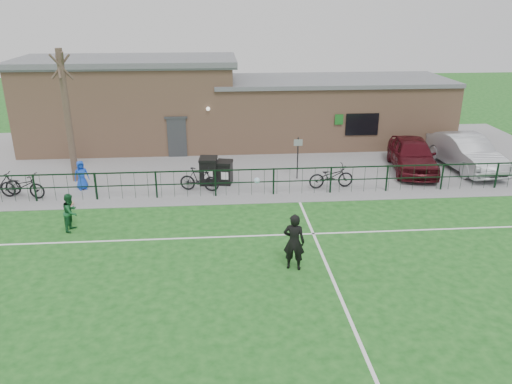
{
  "coord_description": "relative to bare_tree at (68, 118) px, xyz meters",
  "views": [
    {
      "loc": [
        -1.37,
        -12.06,
        7.9
      ],
      "look_at": [
        0.0,
        5.0,
        1.3
      ],
      "focal_mm": 35.0,
      "sensor_mm": 36.0,
      "label": 1
    }
  ],
  "objects": [
    {
      "name": "pitch_line_perp",
      "position": [
        10.0,
        -10.5,
        -3.0
      ],
      "size": [
        0.1,
        16.0,
        0.01
      ],
      "primitive_type": "cube",
      "color": "white",
      "rests_on": "ground"
    },
    {
      "name": "sign_post",
      "position": [
        10.34,
        -0.56,
        -1.98
      ],
      "size": [
        0.08,
        0.08,
        2.0
      ],
      "primitive_type": "cylinder",
      "rotation": [
        0.0,
        0.0,
        0.31
      ],
      "color": "black",
      "rests_on": "paving_strip"
    },
    {
      "name": "ground",
      "position": [
        8.0,
        -10.5,
        -3.0
      ],
      "size": [
        90.0,
        90.0,
        0.0
      ],
      "primitive_type": "plane",
      "color": "#185219",
      "rests_on": "ground"
    },
    {
      "name": "bicycle_b",
      "position": [
        -2.72,
        -1.64,
        -2.45
      ],
      "size": [
        1.82,
        0.71,
        1.07
      ],
      "primitive_type": "imported",
      "rotation": [
        0.0,
        0.0,
        1.45
      ],
      "color": "black",
      "rests_on": "paving_strip"
    },
    {
      "name": "pitch_line_touch",
      "position": [
        8.0,
        -2.7,
        -3.0
      ],
      "size": [
        28.0,
        0.1,
        0.01
      ],
      "primitive_type": "cube",
      "color": "white",
      "rests_on": "ground"
    },
    {
      "name": "wheelie_bin_right",
      "position": [
        6.92,
        -0.96,
        -2.49
      ],
      "size": [
        0.8,
        0.86,
        0.99
      ],
      "primitive_type": "cube",
      "rotation": [
        0.0,
        0.0,
        -0.21
      ],
      "color": "black",
      "rests_on": "paving_strip"
    },
    {
      "name": "paving_strip",
      "position": [
        8.0,
        3.0,
        -2.99
      ],
      "size": [
        34.0,
        13.0,
        0.02
      ],
      "primitive_type": "cube",
      "color": "gray",
      "rests_on": "ground"
    },
    {
      "name": "bicycle_e",
      "position": [
        11.66,
        -1.89,
        -2.45
      ],
      "size": [
        2.09,
        0.89,
        1.07
      ],
      "primitive_type": "imported",
      "rotation": [
        0.0,
        0.0,
        1.66
      ],
      "color": "black",
      "rests_on": "paving_strip"
    },
    {
      "name": "perimeter_fence",
      "position": [
        8.0,
        -2.5,
        -2.4
      ],
      "size": [
        28.0,
        0.1,
        1.2
      ],
      "primitive_type": "cube",
      "color": "black",
      "rests_on": "ground"
    },
    {
      "name": "bicycle_d",
      "position": [
        5.8,
        -1.82,
        -2.45
      ],
      "size": [
        1.84,
        0.9,
        1.07
      ],
      "primitive_type": "imported",
      "rotation": [
        0.0,
        0.0,
        1.34
      ],
      "color": "black",
      "rests_on": "paving_strip"
    },
    {
      "name": "pitch_line_mid",
      "position": [
        8.0,
        -6.5,
        -3.0
      ],
      "size": [
        28.0,
        0.1,
        0.01
      ],
      "primitive_type": "cube",
      "color": "white",
      "rests_on": "ground"
    },
    {
      "name": "wheelie_bin_left",
      "position": [
        6.2,
        -0.89,
        -2.41
      ],
      "size": [
        0.83,
        0.92,
        1.14
      ],
      "primitive_type": "cube",
      "rotation": [
        0.0,
        0.0,
        -0.08
      ],
      "color": "black",
      "rests_on": "paving_strip"
    },
    {
      "name": "goalkeeper_kick",
      "position": [
        8.89,
        -8.83,
        -2.06
      ],
      "size": [
        1.36,
        3.87,
        1.85
      ],
      "color": "black",
      "rests_on": "ground"
    },
    {
      "name": "bare_tree",
      "position": [
        0.0,
        0.0,
        0.0
      ],
      "size": [
        0.3,
        0.3,
        6.0
      ],
      "primitive_type": "cylinder",
      "color": "#49372C",
      "rests_on": "ground"
    },
    {
      "name": "bicycle_c",
      "position": [
        -1.67,
        -2.04,
        -2.45
      ],
      "size": [
        2.13,
        1.15,
        1.06
      ],
      "primitive_type": "imported",
      "rotation": [
        0.0,
        0.0,
        1.34
      ],
      "color": "black",
      "rests_on": "paving_strip"
    },
    {
      "name": "clubhouse",
      "position": [
        7.12,
        6.0,
        -0.78
      ],
      "size": [
        24.25,
        5.4,
        4.96
      ],
      "color": "tan",
      "rests_on": "ground"
    },
    {
      "name": "car_silver",
      "position": [
        18.9,
        0.28,
        -2.14
      ],
      "size": [
        2.19,
        5.22,
        1.68
      ],
      "primitive_type": "imported",
      "rotation": [
        0.0,
        0.0,
        0.08
      ],
      "color": "#A9ABB1",
      "rests_on": "paving_strip"
    },
    {
      "name": "car_maroon",
      "position": [
        16.14,
        0.17,
        -2.16
      ],
      "size": [
        2.74,
        5.06,
        1.63
      ],
      "primitive_type": "imported",
      "rotation": [
        0.0,
        0.0,
        -0.18
      ],
      "color": "#460C14",
      "rests_on": "paving_strip"
    },
    {
      "name": "outfield_player",
      "position": [
        1.25,
        -5.45,
        -2.29
      ],
      "size": [
        0.66,
        0.78,
        1.42
      ],
      "primitive_type": "imported",
      "rotation": [
        0.0,
        0.0,
        1.37
      ],
      "color": "#18552B",
      "rests_on": "ground"
    },
    {
      "name": "ball_ground",
      "position": [
        0.56,
        -3.04,
        -2.9
      ],
      "size": [
        0.21,
        0.21,
        0.21
      ],
      "primitive_type": "sphere",
      "color": "white",
      "rests_on": "ground"
    },
    {
      "name": "spectator_child",
      "position": [
        0.59,
        -1.19,
        -2.33
      ],
      "size": [
        0.75,
        0.64,
        1.31
      ],
      "primitive_type": "imported",
      "rotation": [
        0.0,
        0.0,
        0.43
      ],
      "color": "blue",
      "rests_on": "paving_strip"
    }
  ]
}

